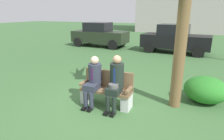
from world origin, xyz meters
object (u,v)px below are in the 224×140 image
seated_man_right (116,80)px  parked_car_near (99,35)px  parked_car_far (175,39)px  seated_man_left (93,79)px  shrub_near_bench (206,90)px  park_bench (107,90)px

seated_man_right → parked_car_near: bearing=118.9°
parked_car_far → seated_man_left: bearing=-99.0°
seated_man_left → seated_man_right: 0.61m
parked_car_near → parked_car_far: same height
seated_man_left → parked_car_far: 8.00m
shrub_near_bench → parked_car_near: bearing=133.9°
seated_man_left → parked_car_far: size_ratio=0.32×
seated_man_left → shrub_near_bench: bearing=25.6°
park_bench → seated_man_left: bearing=-159.2°
shrub_near_bench → seated_man_left: bearing=-154.4°
park_bench → parked_car_far: bearing=83.1°
seated_man_left → parked_car_near: size_ratio=0.32×
parked_car_near → parked_car_far: bearing=-2.7°
seated_man_left → seated_man_right: bearing=0.1°
seated_man_left → shrub_near_bench: seated_man_left is taller
seated_man_right → parked_car_far: bearing=85.3°
parked_car_near → parked_car_far: (5.13, -0.24, 0.00)m
seated_man_left → shrub_near_bench: size_ratio=1.14×
park_bench → shrub_near_bench: bearing=26.3°
park_bench → shrub_near_bench: park_bench is taller
park_bench → parked_car_far: 7.84m
seated_man_right → parked_car_near: 9.29m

